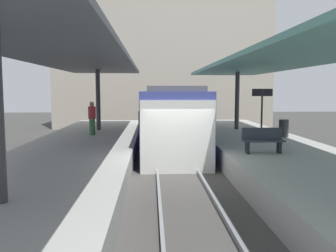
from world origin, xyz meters
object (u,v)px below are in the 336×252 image
object	(u,v)px
platform_bench	(263,140)
platform_sign	(262,102)
commuter_train	(170,119)
passenger_mid_platform	(92,118)
litter_bin	(284,128)

from	to	relation	value
platform_bench	platform_sign	distance (m)	3.79
commuter_train	platform_bench	bearing A→B (deg)	-62.12
commuter_train	platform_bench	distance (m)	6.17
commuter_train	passenger_mid_platform	distance (m)	3.78
commuter_train	platform_sign	bearing A→B (deg)	-26.95
commuter_train	litter_bin	distance (m)	5.35
platform_bench	passenger_mid_platform	bearing A→B (deg)	141.68
commuter_train	platform_sign	xyz separation A→B (m)	(3.92, -1.99, 0.90)
litter_bin	commuter_train	bearing A→B (deg)	165.79
platform_bench	passenger_mid_platform	xyz separation A→B (m)	(-6.65, 5.26, 0.36)
commuter_train	platform_bench	size ratio (longest dim) A/B	7.22
commuter_train	platform_bench	xyz separation A→B (m)	(2.88, -5.45, -0.26)
platform_bench	passenger_mid_platform	world-z (taller)	passenger_mid_platform
passenger_mid_platform	platform_bench	bearing A→B (deg)	-38.32
platform_sign	passenger_mid_platform	size ratio (longest dim) A/B	1.38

